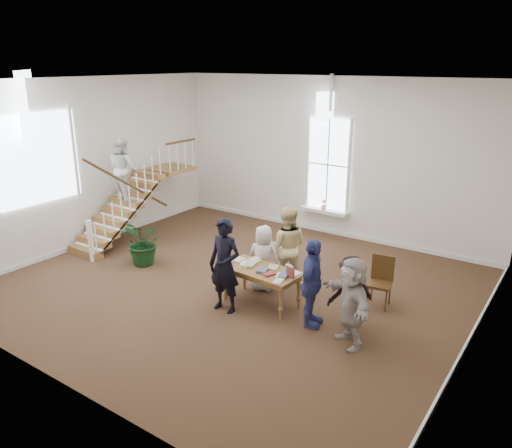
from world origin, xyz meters
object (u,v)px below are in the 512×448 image
Objects in this scene: library_table at (261,273)px; police_officer at (225,265)px; elderly_woman at (263,258)px; floor_plant at (144,243)px; person_yellow at (287,246)px; woman_cluster_a at (312,283)px; woman_cluster_b at (351,291)px; woman_cluster_c at (351,302)px; side_chair at (381,278)px.

library_table is 0.87× the size of police_officer.
police_officer reaches higher than elderly_woman.
elderly_woman is 3.27m from floor_plant.
person_yellow reaches higher than woman_cluster_a.
person_yellow is (-0.05, 1.10, 0.23)m from library_table.
elderly_woman is 0.85× the size of woman_cluster_a.
person_yellow is at bearing 32.78° from woman_cluster_a.
elderly_woman is at bearing 50.80° from woman_cluster_a.
woman_cluster_b is at bearing 1.60° from floor_plant.
library_table is 0.84m from police_officer.
woman_cluster_b is (1.90, 0.23, 0.01)m from library_table.
library_table is at bearing -150.51° from woman_cluster_c.
woman_cluster_c is 1.55× the size of side_chair.
woman_cluster_c is at bearing -4.92° from floor_plant.
police_officer is 1.68× the size of floor_plant.
library_table is 1.59× the size of side_chair.
floor_plant is (-5.47, -0.15, -0.12)m from woman_cluster_b.
woman_cluster_a reaches higher than elderly_woman.
woman_cluster_b is at bearing 156.61° from elderly_woman.
library_table is 1.33m from woman_cluster_a.
side_chair is at bearing 37.29° from library_table.
floor_plant is at bearing 165.16° from police_officer.
side_chair is (-0.12, 1.77, -0.23)m from woman_cluster_c.
woman_cluster_a reaches higher than side_chair.
elderly_woman is at bearing -161.49° from woman_cluster_c.
woman_cluster_a reaches higher than floor_plant.
library_table is at bearing 105.86° from elderly_woman.
floor_plant is (-3.12, 0.73, -0.40)m from police_officer.
woman_cluster_a is 0.77m from woman_cluster_b.
elderly_woman is at bearing 9.08° from floor_plant.
woman_cluster_a reaches higher than woman_cluster_c.
library_table is 2.48m from side_chair.
library_table is 1.03× the size of woman_cluster_c.
side_chair reaches higher than library_table.
woman_cluster_b reaches higher than side_chair.
side_chair is (2.08, 1.36, -0.09)m from library_table.
police_officer is 1.83× the size of side_chair.
side_chair is (2.42, 0.76, -0.14)m from elderly_woman.
library_table is at bearing 69.32° from person_yellow.
police_officer reaches higher than library_table.
woman_cluster_a is 1.51× the size of floor_plant.
woman_cluster_c is (2.65, 0.24, -0.15)m from police_officer.
library_table is at bearing -1.31° from floor_plant.
woman_cluster_b is at bearing 154.97° from woman_cluster_c.
elderly_woman reaches higher than floor_plant.
woman_cluster_b is at bearing -66.07° from woman_cluster_a.
woman_cluster_a is (1.30, -0.22, 0.19)m from library_table.
police_officer is 1.18× the size of woman_cluster_c.
elderly_woman is at bearing -171.33° from side_chair.
person_yellow reaches higher than floor_plant.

